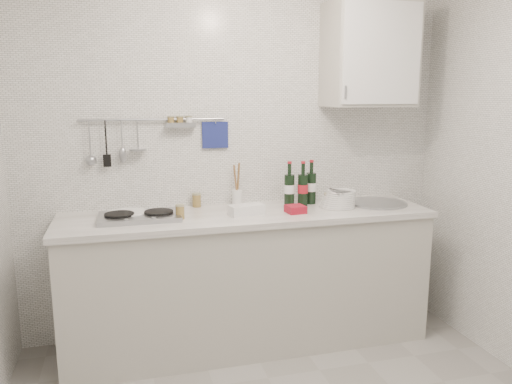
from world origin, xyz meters
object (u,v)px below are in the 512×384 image
utensil_crock (237,195)px  plate_stack_sink (339,199)px  wine_bottles (301,183)px  plate_stack_hob (127,214)px  wall_cabinet (370,55)px

utensil_crock → plate_stack_sink: bearing=-17.8°
wine_bottles → utensil_crock: bearing=166.5°
plate_stack_hob → plate_stack_sink: plate_stack_sink is taller
plate_stack_sink → wine_bottles: bearing=154.9°
plate_stack_hob → plate_stack_sink: size_ratio=1.00×
plate_stack_sink → wine_bottles: wine_bottles is taller
utensil_crock → wall_cabinet: bearing=-6.3°
wall_cabinet → utensil_crock: wall_cabinet is taller
wall_cabinet → utensil_crock: bearing=173.7°
wall_cabinet → plate_stack_sink: 1.02m
wine_bottles → utensil_crock: wine_bottles is taller
wall_cabinet → wine_bottles: (-0.49, -0.00, -0.87)m
wall_cabinet → wine_bottles: 1.00m
plate_stack_sink → wall_cabinet: bearing=24.9°
wall_cabinet → wine_bottles: size_ratio=2.26×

